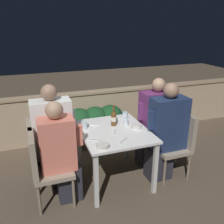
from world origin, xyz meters
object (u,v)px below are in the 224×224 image
(beer_bottle, at_px, (114,118))
(chair_right_far, at_px, (166,129))
(person_coral_top, at_px, (61,153))
(person_white_polo, at_px, (56,137))
(chair_left_far, at_px, (40,150))
(person_purple_stripe, at_px, (154,123))
(chair_right_near, at_px, (178,139))
(potted_plant, at_px, (155,121))
(chair_left_near, at_px, (43,164))
(person_navy_jumper, at_px, (165,133))

(beer_bottle, bearing_deg, chair_right_far, 2.80)
(person_coral_top, relative_size, person_white_polo, 0.92)
(chair_left_far, height_order, person_white_polo, person_white_polo)
(person_white_polo, xyz_separation_m, person_purple_stripe, (1.40, 0.03, -0.02))
(person_coral_top, xyz_separation_m, chair_right_far, (1.59, 0.36, -0.09))
(person_coral_top, height_order, chair_right_far, person_coral_top)
(chair_right_near, bearing_deg, potted_plant, 79.04)
(person_white_polo, bearing_deg, chair_left_near, -119.40)
(person_navy_jumper, bearing_deg, chair_right_near, 0.00)
(chair_right_near, bearing_deg, person_purple_stripe, 114.79)
(chair_right_far, bearing_deg, person_white_polo, -178.84)
(beer_bottle, bearing_deg, person_purple_stripe, 3.68)
(chair_left_near, distance_m, chair_right_near, 1.75)
(chair_left_far, relative_size, person_purple_stripe, 0.69)
(chair_right_far, bearing_deg, chair_right_near, -95.52)
(person_white_polo, bearing_deg, potted_plant, 19.21)
(chair_left_far, relative_size, chair_right_near, 1.00)
(chair_left_near, height_order, chair_right_far, same)
(person_white_polo, distance_m, chair_right_far, 1.61)
(beer_bottle, bearing_deg, chair_left_near, -161.32)
(chair_right_far, xyz_separation_m, beer_bottle, (-0.84, -0.04, 0.30))
(chair_right_near, xyz_separation_m, person_navy_jumper, (-0.20, -0.00, 0.13))
(person_coral_top, xyz_separation_m, person_navy_jumper, (1.35, 0.01, 0.04))
(chair_left_near, relative_size, chair_right_far, 1.00)
(chair_left_near, bearing_deg, person_coral_top, 0.00)
(person_coral_top, bearing_deg, person_navy_jumper, 0.24)
(chair_left_near, bearing_deg, potted_plant, 25.90)
(person_white_polo, xyz_separation_m, beer_bottle, (0.77, -0.01, 0.16))
(person_white_polo, xyz_separation_m, person_navy_jumper, (1.37, -0.32, -0.01))
(person_navy_jumper, distance_m, person_purple_stripe, 0.36)
(chair_right_near, xyz_separation_m, chair_right_far, (0.03, 0.36, 0.00))
(chair_right_far, xyz_separation_m, potted_plant, (0.15, 0.58, -0.12))
(chair_right_far, bearing_deg, person_navy_jumper, -123.18)
(person_navy_jumper, bearing_deg, person_coral_top, -179.76)
(chair_left_near, xyz_separation_m, chair_right_far, (1.79, 0.36, 0.00))
(person_navy_jumper, bearing_deg, chair_left_near, -179.79)
(person_white_polo, relative_size, potted_plant, 2.01)
(potted_plant, bearing_deg, chair_left_far, -162.62)
(beer_bottle, bearing_deg, potted_plant, 32.14)
(person_white_polo, bearing_deg, beer_bottle, -0.63)
(chair_left_near, relative_size, person_purple_stripe, 0.69)
(chair_right_far, bearing_deg, beer_bottle, -177.20)
(person_purple_stripe, relative_size, potted_plant, 1.95)
(chair_right_near, bearing_deg, beer_bottle, 158.50)
(chair_left_near, relative_size, chair_right_near, 1.00)
(potted_plant, bearing_deg, chair_right_far, -104.23)
(chair_left_near, bearing_deg, person_white_polo, 60.60)
(chair_left_far, distance_m, person_navy_jumper, 1.60)
(person_coral_top, relative_size, person_purple_stripe, 0.95)
(chair_left_far, relative_size, potted_plant, 1.34)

